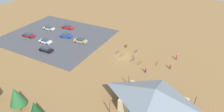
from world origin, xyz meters
name	(u,v)px	position (x,y,z in m)	size (l,w,h in m)	color
ground	(124,57)	(0.00, 0.00, 0.00)	(160.00, 160.00, 0.00)	olive
parking_lot_asphalt	(57,36)	(27.22, -1.39, 0.03)	(35.52, 29.74, 0.05)	#424247
bike_pavilion	(154,98)	(-13.78, 15.94, 3.13)	(15.14, 9.80, 5.55)	#C6B28E
trash_bin	(126,46)	(1.78, -5.57, 0.45)	(0.60, 0.60, 0.90)	brown
lot_sign	(109,40)	(7.88, -5.13, 1.41)	(0.56, 0.08, 2.20)	#99999E
pine_center	(16,96)	(9.88, 28.66, 3.95)	(3.13, 3.13, 6.00)	brown
pine_west	(36,112)	(3.07, 29.92, 4.33)	(3.58, 3.58, 6.69)	brown
bicycle_blue_edge_south	(132,60)	(-3.20, 1.07, 0.38)	(0.95, 1.46, 0.88)	black
bicycle_orange_lone_west	(140,63)	(-5.49, 1.34, 0.36)	(0.60, 1.59, 0.86)	black
bicycle_white_lone_east	(157,64)	(-9.86, -0.51, 0.35)	(0.48, 1.73, 0.75)	black
bicycle_green_near_sign	(133,57)	(-2.76, -0.69, 0.38)	(0.75, 1.58, 0.85)	black
bicycle_teal_yard_left	(136,51)	(-2.22, -4.22, 0.38)	(0.58, 1.72, 0.88)	black
bicycle_purple_yard_right	(117,52)	(2.63, -0.87, 0.37)	(0.56, 1.71, 0.82)	black
bicycle_yellow_mid_cluster	(122,55)	(0.55, 0.10, 0.40)	(0.88, 1.51, 0.92)	black
car_maroon_inner_stall	(28,35)	(35.84, 3.54, 0.71)	(4.78, 2.09, 1.31)	maroon
car_white_mid_lot	(45,41)	(27.08, 4.22, 0.68)	(4.39, 1.94, 1.25)	white
car_blue_end_stall	(66,35)	(23.72, -2.50, 0.70)	(4.66, 2.67, 1.29)	#1E42B2
car_red_by_curb	(68,27)	(28.14, -8.72, 0.76)	(4.63, 1.83, 1.43)	red
car_tan_far_end	(80,40)	(16.84, -1.56, 0.73)	(4.68, 2.26, 1.35)	tan
car_black_near_entry	(46,49)	(22.72, 8.31, 0.72)	(4.46, 2.09, 1.33)	black
car_silver_aisle_side	(49,28)	(33.76, -4.46, 0.73)	(4.68, 1.90, 1.37)	#BCBCC1
visitor_at_bikes	(146,70)	(-8.31, 4.44, 0.92)	(0.36, 0.36, 1.76)	#2D3347
visitor_near_lot	(177,57)	(-14.10, -5.77, 0.90)	(0.36, 0.36, 1.71)	#2D3347
visitor_by_pavilion	(171,66)	(-13.61, -0.30, 0.86)	(0.36, 0.40, 1.64)	#2D3347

